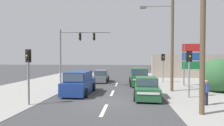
{
  "coord_description": "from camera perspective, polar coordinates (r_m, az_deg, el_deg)",
  "views": [
    {
      "loc": [
        1.43,
        -11.89,
        2.96
      ],
      "look_at": [
        -0.12,
        4.0,
        2.56
      ],
      "focal_mm": 28.0,
      "sensor_mm": 36.0,
      "label": 1
    }
  ],
  "objects": [
    {
      "name": "ground_plane",
      "position": [
        12.33,
        -1.26,
        -12.47
      ],
      "size": [
        140.0,
        140.0,
        0.0
      ],
      "primitive_type": "plane",
      "color": "#3A3A3D"
    },
    {
      "name": "lane_dash_near",
      "position": [
        10.42,
        -2.62,
        -15.07
      ],
      "size": [
        0.2,
        2.4,
        0.01
      ],
      "primitive_type": "cube",
      "color": "silver",
      "rests_on": "ground"
    },
    {
      "name": "lane_dash_mid",
      "position": [
        15.25,
        0.1,
        -9.76
      ],
      "size": [
        0.2,
        2.4,
        0.01
      ],
      "primitive_type": "cube",
      "color": "silver",
      "rests_on": "ground"
    },
    {
      "name": "lane_dash_far",
      "position": [
        20.16,
        1.47,
        -7.01
      ],
      "size": [
        0.2,
        2.4,
        0.01
      ],
      "primitive_type": "cube",
      "color": "silver",
      "rests_on": "ground"
    },
    {
      "name": "kerb_left_verge",
      "position": [
        18.97,
        -26.33,
        -7.67
      ],
      "size": [
        8.0,
        40.0,
        0.02
      ],
      "primitive_type": "cube",
      "color": "gray",
      "rests_on": "ground"
    },
    {
      "name": "utility_pole_foreground_right",
      "position": [
        10.61,
        26.95,
        15.91
      ],
      "size": [
        3.78,
        0.29,
        10.55
      ],
      "color": "brown",
      "rests_on": "ground"
    },
    {
      "name": "utility_pole_midground_right",
      "position": [
        16.85,
        18.69,
        10.76
      ],
      "size": [
        3.78,
        0.3,
        10.69
      ],
      "color": "brown",
      "rests_on": "ground"
    },
    {
      "name": "traffic_signal_mast",
      "position": [
        18.69,
        -12.7,
        5.02
      ],
      "size": [
        5.27,
        0.66,
        6.0
      ],
      "color": "slate",
      "rests_on": "ground"
    },
    {
      "name": "pedestal_signal_right_kerb",
      "position": [
        14.37,
        23.89,
        -0.87
      ],
      "size": [
        0.44,
        0.3,
        3.56
      ],
      "color": "slate",
      "rests_on": "ground"
    },
    {
      "name": "pedestal_signal_left_kerb",
      "position": [
        12.31,
        -25.66,
        -1.26
      ],
      "size": [
        0.44,
        0.31,
        3.56
      ],
      "color": "slate",
      "rests_on": "ground"
    },
    {
      "name": "pedestal_signal_far_median",
      "position": [
        22.48,
        16.34,
        -0.02
      ],
      "size": [
        0.44,
        0.3,
        3.56
      ],
      "color": "slate",
      "rests_on": "ground"
    },
    {
      "name": "shopping_plaza_sign",
      "position": [
        20.79,
        24.68,
        1.35
      ],
      "size": [
        2.1,
        0.16,
        4.6
      ],
      "color": "slate",
      "rests_on": "ground"
    },
    {
      "name": "roadside_bush",
      "position": [
        18.09,
        31.85,
        -3.73
      ],
      "size": [
        3.12,
        2.68,
        2.98
      ],
      "color": "#2D5B33",
      "rests_on": "ground"
    },
    {
      "name": "shopfront_wall_far",
      "position": [
        29.51,
        24.51,
        -0.96
      ],
      "size": [
        12.0,
        1.0,
        3.6
      ],
      "primitive_type": "cube",
      "color": "#A39384",
      "rests_on": "ground"
    },
    {
      "name": "suv_crossing_left",
      "position": [
        19.98,
        8.72,
        -4.56
      ],
      "size": [
        2.16,
        4.59,
        1.9
      ],
      "color": "#235633",
      "rests_on": "ground"
    },
    {
      "name": "sedan_oncoming_near",
      "position": [
        13.73,
        11.13,
        -8.07
      ],
      "size": [
        2.02,
        4.3,
        1.56
      ],
      "color": "#235633",
      "rests_on": "ground"
    },
    {
      "name": "hatchback_kerbside_parked",
      "position": [
        22.25,
        -3.55,
        -4.4
      ],
      "size": [
        1.84,
        3.67,
        1.53
      ],
      "color": "slate",
      "rests_on": "ground"
    },
    {
      "name": "suv_oncoming_mid",
      "position": [
        15.09,
        -10.64,
        -6.52
      ],
      "size": [
        2.09,
        4.55,
        1.9
      ],
      "color": "navy",
      "rests_on": "ground"
    },
    {
      "name": "pedestrian_at_kerb",
      "position": [
        12.63,
        28.42,
        -8.03
      ],
      "size": [
        0.45,
        0.4,
        1.63
      ],
      "color": "#232838",
      "rests_on": "ground"
    }
  ]
}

